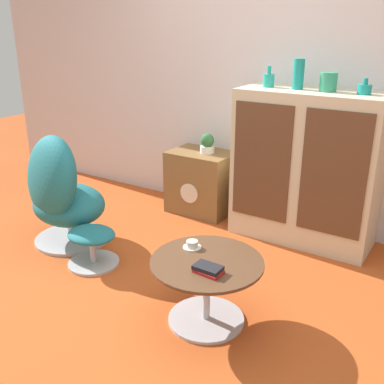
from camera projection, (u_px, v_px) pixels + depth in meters
ground_plane at (149, 297)px, 2.94m from camera, size 12.00×12.00×0.00m
wall_back at (264, 71)px, 3.79m from camera, size 6.40×0.06×2.60m
sideboard at (306, 168)px, 3.55m from camera, size 1.11×0.49×1.21m
tv_console at (201, 182)px, 4.19m from camera, size 0.58×0.42×0.58m
egg_chair at (61, 193)px, 3.53m from camera, size 0.79×0.76×0.92m
ottoman at (92, 241)px, 3.28m from camera, size 0.38×0.38×0.29m
coffee_table at (207, 283)px, 2.62m from camera, size 0.66×0.66×0.41m
vase_leftmost at (269, 80)px, 3.51m from camera, size 0.09×0.09×0.16m
vase_inner_left at (299, 74)px, 3.37m from camera, size 0.08×0.08×0.22m
vase_inner_right at (328, 82)px, 3.26m from camera, size 0.13×0.13×0.14m
vase_rightmost at (365, 89)px, 3.14m from camera, size 0.10×0.10×0.11m
potted_plant at (207, 144)px, 4.03m from camera, size 0.13×0.13×0.18m
teacup at (192, 245)px, 2.71m from camera, size 0.11×0.11×0.05m
book_stack at (208, 269)px, 2.44m from camera, size 0.16×0.11×0.04m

